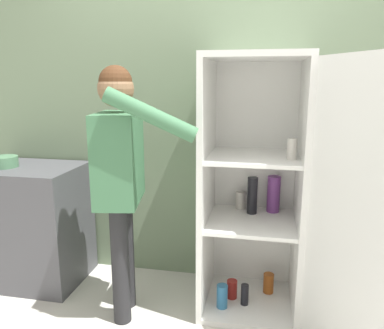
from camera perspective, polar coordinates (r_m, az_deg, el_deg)
The scene contains 5 objects.
wall_back at distance 2.71m, azimuth 4.53°, elevation 8.03°, with size 7.00×0.06×2.55m.
refrigerator at distance 2.36m, azimuth 11.88°, elevation -4.37°, with size 0.97×1.15×1.65m.
person at distance 2.29m, azimuth -10.83°, elevation -0.03°, with size 0.68×0.56×1.58m.
counter at distance 3.09m, azimuth -23.26°, elevation -8.31°, with size 0.76×0.56×0.88m.
bowl at distance 3.01m, azimuth -26.69°, elevation 0.37°, with size 0.19×0.19×0.08m.
Camera 1 is at (0.32, -1.70, 1.49)m, focal length 35.00 mm.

